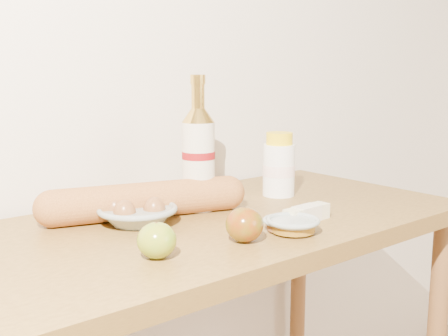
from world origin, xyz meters
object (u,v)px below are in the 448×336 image
Objects in this scene: cream_bottle at (279,166)px; egg_bowl at (137,213)px; baguette at (145,200)px; bourbon_bottle at (198,156)px; table at (216,270)px.

cream_bottle is 0.80× the size of egg_bowl.
cream_bottle is 0.44m from egg_bowl.
egg_bowl is 0.43× the size of baguette.
cream_bottle is at bearing 12.31° from baguette.
cream_bottle is at bearing -17.21° from bourbon_bottle.
table is at bearing -146.04° from cream_bottle.
baguette is (-0.40, 0.03, -0.04)m from cream_bottle.
table is at bearing -24.98° from baguette.
bourbon_bottle is 0.21m from egg_bowl.
bourbon_bottle is 1.90× the size of cream_bottle.
egg_bowl is at bearing 171.18° from bourbon_bottle.
egg_bowl is at bearing -160.95° from cream_bottle.
cream_bottle is (0.26, -0.01, -0.05)m from bourbon_bottle.
egg_bowl is (-0.16, 0.07, 0.15)m from table.
bourbon_bottle is at bearing 5.52° from egg_bowl.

